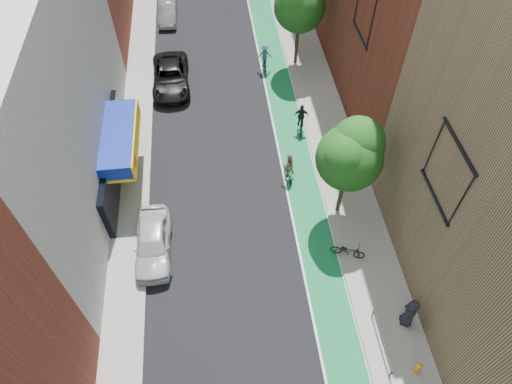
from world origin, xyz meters
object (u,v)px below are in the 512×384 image
object	(u,v)px
parked_car_silver	(168,12)
cyclist_lane_far	(265,58)
cyclist_lane_near	(288,168)
fire_hydrant	(418,368)
parked_car_black	(171,77)
parked_car_white	(153,242)
pedestrian	(410,313)
cyclist_lane_mid	(301,121)

from	to	relation	value
parked_car_silver	cyclist_lane_far	world-z (taller)	cyclist_lane_far
parked_car_silver	cyclist_lane_near	xyz separation A→B (m)	(7.14, -18.66, 0.17)
cyclist_lane_near	fire_hydrant	bearing A→B (deg)	97.99
parked_car_silver	fire_hydrant	xyz separation A→B (m)	(10.94, -30.59, -0.10)
parked_car_black	cyclist_lane_near	xyz separation A→B (m)	(6.88, -9.68, 0.08)
parked_car_white	parked_car_black	world-z (taller)	parked_car_white
cyclist_lane_near	cyclist_lane_far	size ratio (longest dim) A/B	0.95
parked_car_black	fire_hydrant	xyz separation A→B (m)	(10.68, -21.61, -0.19)
cyclist_lane_far	fire_hydrant	distance (m)	23.10
parked_car_white	cyclist_lane_near	size ratio (longest dim) A/B	2.35
pedestrian	parked_car_white	bearing A→B (deg)	-97.70
fire_hydrant	parked_car_black	bearing A→B (deg)	116.30
parked_car_white	cyclist_lane_far	bearing A→B (deg)	62.86
cyclist_lane_near	pedestrian	bearing A→B (deg)	103.21
parked_car_silver	fire_hydrant	world-z (taller)	parked_car_silver
parked_car_black	pedestrian	bearing A→B (deg)	-61.19
cyclist_lane_far	pedestrian	size ratio (longest dim) A/B	1.06
parked_car_white	pedestrian	world-z (taller)	pedestrian
parked_car_black	parked_car_silver	bearing A→B (deg)	90.93
parked_car_white	parked_car_silver	xyz separation A→B (m)	(0.66, 22.88, -0.10)
pedestrian	fire_hydrant	world-z (taller)	pedestrian
cyclist_lane_mid	cyclist_lane_far	xyz separation A→B (m)	(-1.50, 6.87, 0.15)
pedestrian	cyclist_lane_far	bearing A→B (deg)	-151.91
cyclist_lane_mid	fire_hydrant	bearing A→B (deg)	109.96
cyclist_lane_far	fire_hydrant	size ratio (longest dim) A/B	2.58
parked_car_black	fire_hydrant	world-z (taller)	parked_car_black
cyclist_lane_mid	pedestrian	size ratio (longest dim) A/B	1.06
parked_car_white	fire_hydrant	world-z (taller)	parked_car_white
cyclist_lane_mid	cyclist_lane_far	world-z (taller)	cyclist_lane_mid
cyclist_lane_near	cyclist_lane_mid	size ratio (longest dim) A/B	0.95
pedestrian	fire_hydrant	distance (m)	2.36
cyclist_lane_far	pedestrian	bearing A→B (deg)	101.99
parked_car_silver	cyclist_lane_mid	distance (m)	17.03
cyclist_lane_mid	parked_car_white	bearing A→B (deg)	53.13
parked_car_black	cyclist_lane_near	size ratio (longest dim) A/B	2.84
fire_hydrant	cyclist_lane_near	bearing A→B (deg)	107.69
parked_car_white	cyclist_lane_far	xyz separation A→B (m)	(7.80, 15.07, 0.15)
fire_hydrant	parked_car_silver	bearing A→B (deg)	109.68
parked_car_black	pedestrian	size ratio (longest dim) A/B	2.84
parked_car_white	pedestrian	distance (m)	13.06
parked_car_black	cyclist_lane_far	xyz separation A→B (m)	(6.88, 1.17, 0.16)
parked_car_white	pedestrian	size ratio (longest dim) A/B	2.36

